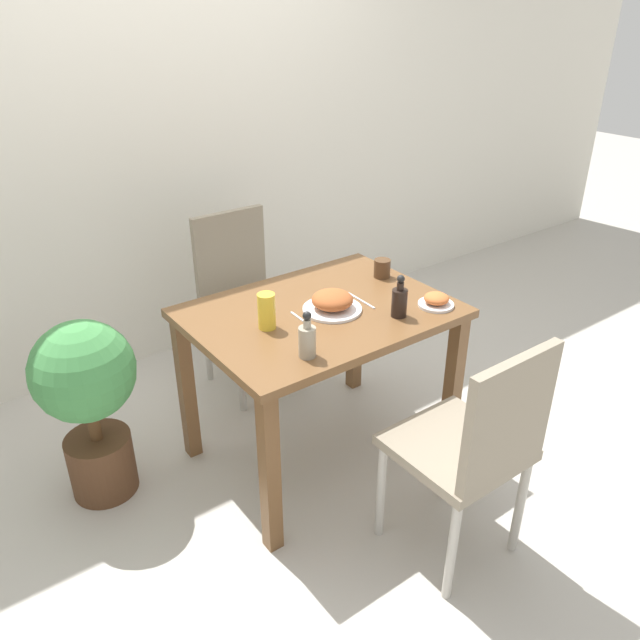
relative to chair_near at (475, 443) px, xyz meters
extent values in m
plane|color=#B7B2A8|center=(-0.07, 0.79, -0.52)|extent=(16.00, 16.00, 0.00)
cube|color=silver|center=(-0.07, 2.10, 0.78)|extent=(8.00, 0.05, 2.60)
cube|color=brown|center=(-0.07, 0.79, 0.19)|extent=(1.05, 0.78, 0.04)
cube|color=brown|center=(-0.55, 0.45, -0.17)|extent=(0.06, 0.06, 0.70)
cube|color=brown|center=(0.40, 0.45, -0.17)|extent=(0.06, 0.06, 0.70)
cube|color=brown|center=(-0.55, 1.13, -0.17)|extent=(0.06, 0.06, 0.70)
cube|color=brown|center=(0.40, 1.13, -0.17)|extent=(0.06, 0.06, 0.70)
cube|color=gray|center=(0.00, 0.08, -0.07)|extent=(0.42, 0.42, 0.04)
cube|color=gray|center=(0.00, -0.11, 0.17)|extent=(0.40, 0.04, 0.44)
cylinder|color=#B7B2A8|center=(0.18, 0.26, -0.31)|extent=(0.03, 0.03, 0.44)
cylinder|color=#B7B2A8|center=(-0.18, 0.26, -0.31)|extent=(0.03, 0.03, 0.44)
cylinder|color=#B7B2A8|center=(0.18, -0.10, -0.31)|extent=(0.03, 0.03, 0.44)
cylinder|color=#B7B2A8|center=(-0.18, -0.10, -0.31)|extent=(0.03, 0.03, 0.44)
cube|color=gray|center=(-0.01, 1.47, -0.07)|extent=(0.42, 0.42, 0.04)
cube|color=gray|center=(-0.01, 1.66, 0.17)|extent=(0.40, 0.04, 0.44)
cylinder|color=#B7B2A8|center=(-0.19, 1.29, -0.31)|extent=(0.03, 0.03, 0.44)
cylinder|color=#B7B2A8|center=(0.17, 1.29, -0.31)|extent=(0.03, 0.03, 0.44)
cylinder|color=#B7B2A8|center=(-0.19, 1.65, -0.31)|extent=(0.03, 0.03, 0.44)
cylinder|color=#B7B2A8|center=(0.17, 1.65, -0.31)|extent=(0.03, 0.03, 0.44)
cylinder|color=white|center=(-0.04, 0.76, 0.22)|extent=(0.24, 0.24, 0.01)
ellipsoid|color=#A35128|center=(-0.04, 0.76, 0.26)|extent=(0.17, 0.17, 0.07)
cylinder|color=white|center=(0.33, 0.53, 0.22)|extent=(0.15, 0.15, 0.01)
ellipsoid|color=#CC6633|center=(0.33, 0.53, 0.25)|extent=(0.10, 0.10, 0.04)
cylinder|color=#4C331E|center=(0.35, 0.89, 0.25)|extent=(0.07, 0.07, 0.08)
cylinder|color=gold|center=(-0.33, 0.79, 0.28)|extent=(0.07, 0.07, 0.14)
cylinder|color=gray|center=(-0.33, 0.52, 0.27)|extent=(0.06, 0.06, 0.11)
cylinder|color=gray|center=(-0.33, 0.52, 0.34)|extent=(0.03, 0.03, 0.03)
sphere|color=black|center=(-0.33, 0.52, 0.37)|extent=(0.03, 0.03, 0.03)
cylinder|color=black|center=(0.15, 0.56, 0.27)|extent=(0.06, 0.06, 0.11)
cylinder|color=black|center=(0.15, 0.56, 0.34)|extent=(0.03, 0.03, 0.03)
sphere|color=black|center=(0.15, 0.56, 0.37)|extent=(0.03, 0.03, 0.03)
cube|color=silver|center=(-0.19, 0.76, 0.22)|extent=(0.02, 0.16, 0.00)
cube|color=silver|center=(0.11, 0.76, 0.22)|extent=(0.02, 0.18, 0.00)
cylinder|color=#51331E|center=(-0.95, 1.14, -0.39)|extent=(0.27, 0.27, 0.27)
cylinder|color=brown|center=(-0.95, 1.14, -0.20)|extent=(0.05, 0.05, 0.12)
sphere|color=#428947|center=(-0.95, 1.14, 0.07)|extent=(0.40, 0.40, 0.40)
camera|label=1|loc=(-1.42, -1.04, 1.35)|focal=35.00mm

